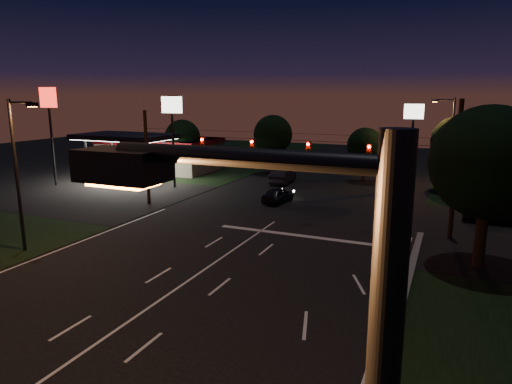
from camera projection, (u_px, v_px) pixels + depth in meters
The scene contains 21 objects.
ground at pixel (166, 296), 21.26m from camera, with size 140.00×140.00×0.00m, color black.
cross_street_left at pixel (86, 194), 43.42m from camera, with size 20.00×16.00×0.02m, color black.
center_line at pixel (66, 364), 15.87m from camera, with size 0.14×40.00×0.01m, color silver.
stop_bar at pixel (303, 236), 30.40m from camera, with size 12.00×0.50×0.01m, color silver.
utility_pole_right at pixel (449, 238), 30.03m from camera, with size 0.30×0.30×9.00m, color black.
utility_pole_left at pixel (149, 204), 39.40m from camera, with size 0.28×0.28×8.00m, color black.
signal_span at pixel (280, 147), 33.54m from camera, with size 24.00×0.40×1.56m.
gas_station at pixel (158, 152), 56.56m from camera, with size 14.20×16.10×5.25m.
pole_sign_left_near at pixel (172, 118), 45.01m from camera, with size 2.20×0.30×9.10m.
pole_sign_left_far at pixel (49, 111), 45.98m from camera, with size 2.00×0.30×10.00m.
pole_sign_right at pixel (413, 127), 43.76m from camera, with size 1.80×0.30×8.40m.
street_light_left at pixel (19, 165), 26.35m from camera, with size 2.20×0.35×9.00m.
street_light_right_far at pixel (449, 137), 44.50m from camera, with size 2.20×0.35×9.00m.
tree_right_near at pixel (489, 164), 23.92m from camera, with size 6.00×6.00×8.76m.
tree_far_a at pixel (183, 138), 54.41m from camera, with size 4.20×4.20×6.42m.
tree_far_b at pixel (273, 135), 54.03m from camera, with size 4.60×4.60×6.98m.
tree_far_c at pixel (365, 146), 48.97m from camera, with size 3.80×3.80×5.86m.
tree_far_d at pixel (457, 142), 43.50m from camera, with size 4.80×4.80×7.30m.
car_oncoming_a at pixel (278, 195), 39.92m from camera, with size 1.57×3.91×1.33m, color black.
car_oncoming_b at pixel (283, 176), 48.51m from camera, with size 1.66×4.75×1.56m, color black.
car_cross at pixel (495, 215), 33.23m from camera, with size 1.81×4.46×1.29m, color black.
Camera 1 is at (11.77, -16.46, 9.16)m, focal length 32.00 mm.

